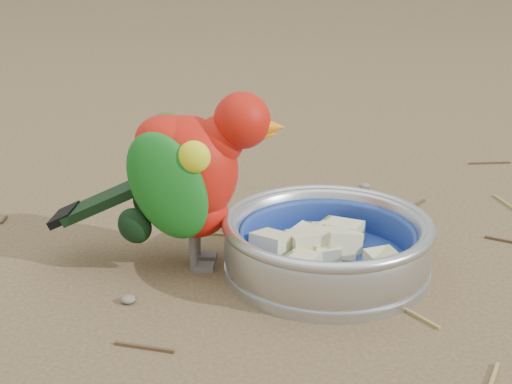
{
  "coord_description": "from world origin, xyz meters",
  "views": [
    {
      "loc": [
        -0.07,
        -0.59,
        0.34
      ],
      "look_at": [
        0.0,
        0.12,
        0.08
      ],
      "focal_mm": 50.0,
      "sensor_mm": 36.0,
      "label": 1
    }
  ],
  "objects": [
    {
      "name": "ground",
      "position": [
        0.0,
        0.0,
        0.0
      ],
      "size": [
        60.0,
        60.0,
        0.0
      ],
      "primitive_type": "plane",
      "color": "brown"
    },
    {
      "name": "food_bowl",
      "position": [
        0.07,
        0.08,
        0.01
      ],
      "size": [
        0.22,
        0.22,
        0.02
      ],
      "primitive_type": "cylinder",
      "color": "#B2B2BA",
      "rests_on": "ground"
    },
    {
      "name": "bowl_wall",
      "position": [
        0.07,
        0.08,
        0.04
      ],
      "size": [
        0.22,
        0.22,
        0.04
      ],
      "primitive_type": null,
      "color": "#B2B2BA",
      "rests_on": "food_bowl"
    },
    {
      "name": "fruit_wedges",
      "position": [
        0.07,
        0.08,
        0.03
      ],
      "size": [
        0.13,
        0.13,
        0.03
      ],
      "primitive_type": null,
      "color": "beige",
      "rests_on": "food_bowl"
    },
    {
      "name": "lory_parrot",
      "position": [
        -0.07,
        0.12,
        0.09
      ],
      "size": [
        0.24,
        0.14,
        0.18
      ],
      "primitive_type": null,
      "rotation": [
        0.0,
        0.0,
        -1.74
      ],
      "color": "#B8140A",
      "rests_on": "ground"
    },
    {
      "name": "ground_debris",
      "position": [
        -0.0,
        0.03,
        0.0
      ],
      "size": [
        0.9,
        0.8,
        0.01
      ],
      "primitive_type": null,
      "color": "olive",
      "rests_on": "ground"
    }
  ]
}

